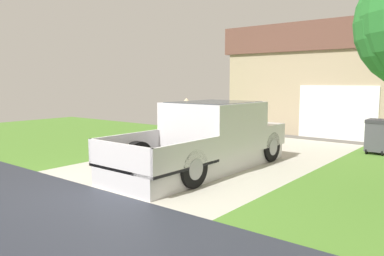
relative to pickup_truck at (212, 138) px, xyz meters
name	(u,v)px	position (x,y,z in m)	size (l,w,h in m)	color
ground	(14,217)	(-0.39, -4.92, -0.77)	(29.20, 18.60, 0.18)	#BBB8A8
pickup_truck	(212,138)	(0.00, 0.00, 0.00)	(2.05, 5.28, 1.66)	silver
person_with_hat	(187,123)	(-1.27, 0.55, 0.24)	(0.46, 0.46, 1.71)	brown
handbag	(178,153)	(-1.43, 0.36, -0.62)	(0.29, 0.16, 0.41)	brown
house_with_garage	(364,79)	(1.14, 9.54, 1.53)	(10.37, 5.82, 4.50)	tan
wheeled_trash_bin	(378,135)	(2.88, 4.57, -0.19)	(0.60, 0.72, 1.04)	#424247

